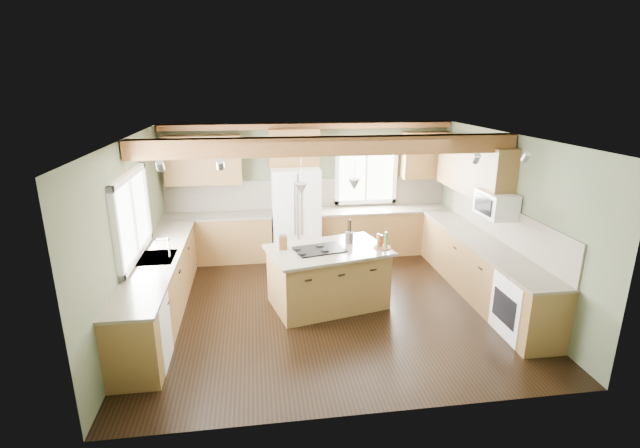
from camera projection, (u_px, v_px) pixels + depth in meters
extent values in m
plane|color=black|center=(328.00, 305.00, 7.22)|extent=(5.60, 5.60, 0.00)
plane|color=silver|center=(329.00, 137.00, 6.46)|extent=(5.60, 5.60, 0.00)
plane|color=#4B553C|center=(309.00, 189.00, 9.21)|extent=(5.60, 0.00, 5.60)
plane|color=#4B553C|center=(131.00, 234.00, 6.46)|extent=(0.00, 5.00, 5.00)
plane|color=#4B553C|center=(506.00, 218.00, 7.22)|extent=(0.00, 5.00, 5.00)
cube|color=brown|center=(329.00, 146.00, 6.54)|extent=(5.55, 0.26, 0.26)
cube|color=brown|center=(309.00, 126.00, 8.75)|extent=(5.55, 0.20, 0.10)
cube|color=brown|center=(309.00, 194.00, 9.22)|extent=(5.58, 0.03, 0.58)
cube|color=brown|center=(503.00, 223.00, 7.29)|extent=(0.03, 3.70, 0.58)
cube|color=brown|center=(219.00, 239.00, 8.93)|extent=(2.02, 0.60, 0.88)
cube|color=brown|center=(217.00, 216.00, 8.80)|extent=(2.06, 0.64, 0.04)
cube|color=brown|center=(384.00, 231.00, 9.38)|extent=(2.62, 0.60, 0.88)
cube|color=brown|center=(385.00, 209.00, 9.24)|extent=(2.66, 0.64, 0.04)
cube|color=brown|center=(160.00, 288.00, 6.80)|extent=(0.60, 3.70, 0.88)
cube|color=brown|center=(157.00, 259.00, 6.67)|extent=(0.64, 3.74, 0.04)
cube|color=brown|center=(481.00, 269.00, 7.48)|extent=(0.60, 3.70, 0.88)
cube|color=brown|center=(484.00, 242.00, 7.34)|extent=(0.64, 3.74, 0.04)
cube|color=brown|center=(203.00, 160.00, 8.58)|extent=(1.40, 0.35, 0.90)
cube|color=brown|center=(294.00, 148.00, 8.75)|extent=(0.96, 0.35, 0.70)
cube|color=brown|center=(473.00, 167.00, 7.86)|extent=(0.35, 2.20, 0.90)
cube|color=brown|center=(425.00, 155.00, 9.16)|extent=(0.90, 0.35, 0.90)
cube|color=white|center=(131.00, 216.00, 6.44)|extent=(0.04, 1.60, 1.05)
cube|color=white|center=(366.00, 175.00, 9.27)|extent=(1.10, 0.04, 1.00)
cube|color=#262628|center=(157.00, 258.00, 6.67)|extent=(0.50, 0.65, 0.03)
cylinder|color=#B2B2B7|center=(169.00, 248.00, 6.65)|extent=(0.02, 0.02, 0.28)
cube|color=white|center=(141.00, 334.00, 5.58)|extent=(0.60, 0.60, 0.84)
cube|color=white|center=(525.00, 307.00, 6.25)|extent=(0.60, 0.72, 0.84)
cube|color=white|center=(496.00, 204.00, 7.07)|extent=(0.40, 0.70, 0.38)
cone|color=#B2B2B7|center=(301.00, 189.00, 6.57)|extent=(0.18, 0.18, 0.16)
cone|color=#B2B2B7|center=(354.00, 185.00, 6.86)|extent=(0.18, 0.18, 0.16)
cube|color=white|center=(296.00, 214.00, 8.92)|extent=(0.90, 0.74, 1.80)
cube|color=brown|center=(328.00, 278.00, 7.14)|extent=(1.85, 1.37, 0.88)
cube|color=brown|center=(328.00, 250.00, 7.00)|extent=(1.98, 1.50, 0.04)
cube|color=black|center=(319.00, 249.00, 6.95)|extent=(0.81, 0.63, 0.02)
cube|color=brown|center=(283.00, 243.00, 6.96)|extent=(0.12, 0.09, 0.20)
cylinder|color=#3B352F|center=(349.00, 237.00, 7.25)|extent=(0.13, 0.13, 0.17)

